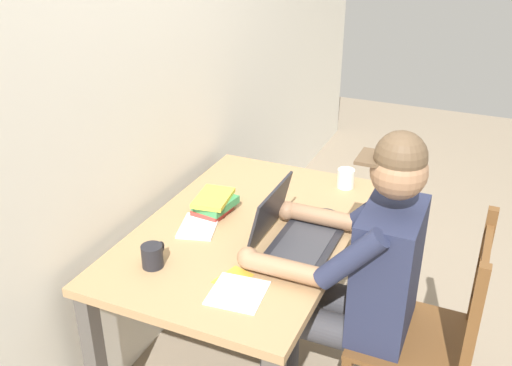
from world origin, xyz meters
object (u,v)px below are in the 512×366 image
laptop (290,232)px  landscape_photo_print (233,278)px  seated_person (358,271)px  coffee_mug_dark (153,256)px  computer_mouse (327,213)px  coffee_mug_white (346,178)px  wooden_chair (428,339)px  book_stack_main (214,204)px  desk (247,246)px

laptop → landscape_photo_print: laptop is taller
seated_person → coffee_mug_dark: bearing=114.3°
landscape_photo_print → computer_mouse: bearing=-1.5°
seated_person → coffee_mug_white: (0.60, 0.22, 0.07)m
wooden_chair → computer_mouse: 0.63m
wooden_chair → laptop: 0.64m
computer_mouse → coffee_mug_white: size_ratio=0.86×
seated_person → laptop: 0.29m
seated_person → coffee_mug_dark: (-0.31, 0.68, 0.07)m
coffee_mug_dark → laptop: bearing=-50.0°
wooden_chair → coffee_mug_dark: bearing=107.7°
computer_mouse → book_stack_main: bearing=109.8°
laptop → wooden_chair: bearing=-93.0°
desk → landscape_photo_print: size_ratio=9.76×
seated_person → computer_mouse: bearing=35.7°
seated_person → laptop: size_ratio=3.77×
seated_person → book_stack_main: size_ratio=5.87×
seated_person → laptop: seated_person is taller
laptop → landscape_photo_print: bearing=160.7°
wooden_chair → coffee_mug_dark: size_ratio=8.09×
wooden_chair → laptop: size_ratio=2.85×
coffee_mug_white → book_stack_main: bearing=136.7°
desk → wooden_chair: size_ratio=1.35×
wooden_chair → coffee_mug_white: bearing=39.8°
book_stack_main → coffee_mug_dark: bearing=177.5°
seated_person → book_stack_main: seated_person is taller
laptop → coffee_mug_dark: size_ratio=2.84×
desk → laptop: 0.26m
desk → coffee_mug_white: coffee_mug_white is taller
coffee_mug_white → coffee_mug_dark: 1.02m
desk → book_stack_main: bearing=74.7°
seated_person → book_stack_main: 0.68m
laptop → coffee_mug_white: size_ratio=2.84×
desk → computer_mouse: bearing=-52.4°
laptop → seated_person: bearing=-96.1°
seated_person → computer_mouse: size_ratio=12.44×
wooden_chair → book_stack_main: (0.13, 0.94, 0.29)m
coffee_mug_white → book_stack_main: size_ratio=0.55×
wooden_chair → book_stack_main: bearing=82.0°
seated_person → desk: bearing=80.2°
wooden_chair → laptop: bearing=87.0°
wooden_chair → landscape_photo_print: (-0.26, 0.66, 0.25)m
coffee_mug_dark → seated_person: bearing=-65.7°
desk → laptop: bearing=-104.6°
coffee_mug_white → landscape_photo_print: (-0.86, 0.16, -0.04)m
desk → book_stack_main: book_stack_main is taller
seated_person → coffee_mug_dark: size_ratio=10.72×
coffee_mug_white → coffee_mug_dark: bearing=153.1°
coffee_mug_dark → wooden_chair: bearing=-72.3°
laptop → book_stack_main: size_ratio=1.56×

